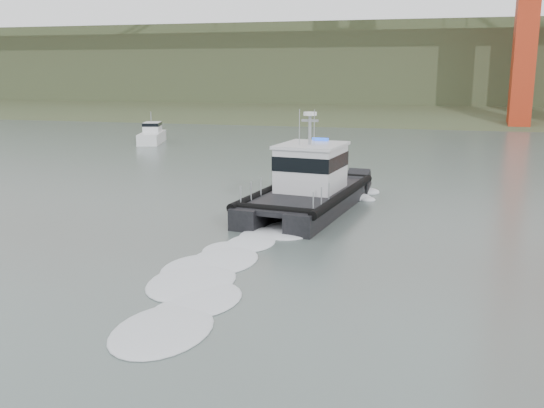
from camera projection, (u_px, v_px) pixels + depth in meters
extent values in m
plane|color=#4E5D58|center=(250.00, 305.00, 21.94)|extent=(400.00, 400.00, 0.00)
cube|color=#333E23|center=(399.00, 118.00, 108.79)|extent=(500.00, 44.72, 16.25)
cube|color=#333E23|center=(407.00, 82.00, 133.93)|extent=(500.00, 70.00, 18.00)
cube|color=#333E23|center=(413.00, 60.00, 156.46)|extent=(500.00, 60.00, 16.00)
cube|color=black|center=(284.00, 200.00, 37.44)|extent=(3.12, 12.71, 1.38)
cube|color=black|center=(332.00, 204.00, 36.29)|extent=(3.12, 12.71, 1.38)
cube|color=black|center=(305.00, 195.00, 36.22)|extent=(5.97, 11.41, 0.29)
cube|color=silver|center=(311.00, 168.00, 36.95)|extent=(3.95, 4.54, 2.64)
cube|color=black|center=(311.00, 161.00, 36.85)|extent=(4.03, 4.62, 0.86)
cube|color=silver|center=(312.00, 145.00, 36.64)|extent=(4.21, 4.80, 0.18)
cylinder|color=gray|center=(310.00, 130.00, 36.13)|extent=(0.18, 0.18, 2.07)
cylinder|color=white|center=(310.00, 114.00, 35.92)|extent=(0.80, 0.80, 0.21)
cube|color=white|center=(152.00, 138.00, 71.17)|extent=(4.07, 7.23, 1.37)
cube|color=white|center=(152.00, 128.00, 71.49)|extent=(2.51, 3.14, 1.37)
cube|color=black|center=(152.00, 124.00, 71.39)|extent=(2.58, 3.21, 0.40)
cylinder|color=gray|center=(151.00, 118.00, 70.66)|extent=(0.09, 0.09, 1.37)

